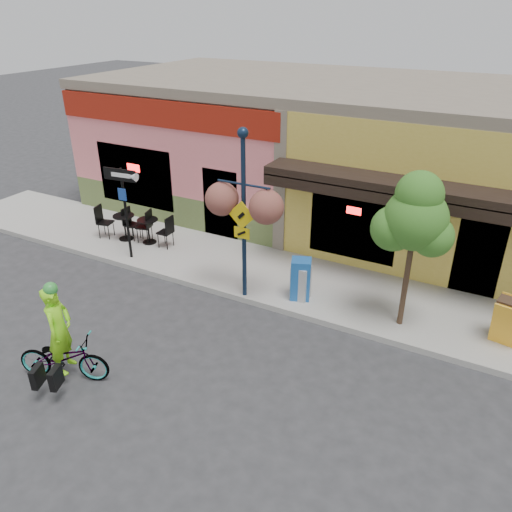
% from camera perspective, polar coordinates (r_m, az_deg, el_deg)
% --- Properties ---
extents(ground, '(90.00, 90.00, 0.00)m').
position_cam_1_polar(ground, '(11.98, -0.24, -7.16)').
color(ground, '#2D2D30').
rests_on(ground, ground).
extents(sidewalk, '(24.00, 3.00, 0.15)m').
position_cam_1_polar(sidewalk, '(13.47, 3.80, -2.67)').
color(sidewalk, '#9E9B93').
rests_on(sidewalk, ground).
extents(curb, '(24.00, 0.12, 0.15)m').
position_cam_1_polar(curb, '(12.34, 0.98, -5.61)').
color(curb, '#A8A59E').
rests_on(curb, ground).
extents(building, '(18.20, 8.20, 4.50)m').
position_cam_1_polar(building, '(17.48, 11.73, 11.58)').
color(building, '#E87278').
rests_on(building, ground).
extents(bicycle, '(1.95, 1.25, 0.97)m').
position_cam_1_polar(bicycle, '(10.71, -21.13, -10.79)').
color(bicycle, maroon).
rests_on(bicycle, ground).
extents(cyclist_rider, '(0.65, 0.78, 1.84)m').
position_cam_1_polar(cyclist_rider, '(10.43, -21.34, -8.97)').
color(cyclist_rider, '#90FE1A').
rests_on(cyclist_rider, ground).
extents(lamp_post, '(1.35, 0.56, 4.20)m').
position_cam_1_polar(lamp_post, '(11.67, -1.40, 4.45)').
color(lamp_post, '#12233A').
rests_on(lamp_post, sidewalk).
extents(one_way_sign, '(1.03, 0.33, 2.65)m').
position_cam_1_polar(one_way_sign, '(14.36, -14.61, 4.63)').
color(one_way_sign, black).
rests_on(one_way_sign, sidewalk).
extents(cafe_set_left, '(1.89, 1.26, 1.04)m').
position_cam_1_polar(cafe_set_left, '(15.86, -14.81, 3.60)').
color(cafe_set_left, black).
rests_on(cafe_set_left, sidewalk).
extents(cafe_set_right, '(1.69, 0.86, 1.01)m').
position_cam_1_polar(cafe_set_right, '(15.46, -12.22, 3.20)').
color(cafe_set_right, black).
rests_on(cafe_set_right, sidewalk).
extents(newspaper_box_blue, '(0.59, 0.56, 1.06)m').
position_cam_1_polar(newspaper_box_blue, '(12.28, 5.12, -2.63)').
color(newspaper_box_blue, '#1B57A5').
rests_on(newspaper_box_blue, sidewalk).
extents(newspaper_box_grey, '(0.43, 0.39, 0.88)m').
position_cam_1_polar(newspaper_box_grey, '(12.29, 5.13, -3.06)').
color(newspaper_box_grey, '#ACACAC').
rests_on(newspaper_box_grey, sidewalk).
extents(street_tree, '(1.86, 1.86, 3.65)m').
position_cam_1_polar(street_tree, '(11.14, 17.24, 0.46)').
color(street_tree, '#3D7A26').
rests_on(street_tree, sidewalk).
extents(sandwich_board, '(0.70, 0.56, 1.04)m').
position_cam_1_polar(sandwich_board, '(11.77, 26.75, -7.20)').
color(sandwich_board, yellow).
rests_on(sandwich_board, sidewalk).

